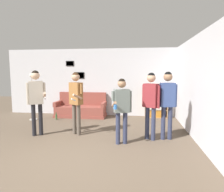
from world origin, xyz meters
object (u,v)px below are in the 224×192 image
at_px(person_watcher_holding_cup, 122,105).
at_px(person_player_foreground_left, 36,95).
at_px(bottle_on_floor, 56,117).
at_px(couch, 81,109).
at_px(person_player_foreground_center, 76,96).
at_px(floor_lamp, 32,95).
at_px(bookshelf, 156,102).
at_px(person_spectator_near_bookshelf, 151,99).
at_px(person_spectator_far_right, 167,98).

bearing_deg(person_watcher_holding_cup, person_player_foreground_left, 171.50).
relative_size(person_player_foreground_left, person_watcher_holding_cup, 1.13).
bearing_deg(bottle_on_floor, couch, 40.97).
xyz_separation_m(couch, person_player_foreground_center, (0.55, -2.32, 0.78)).
relative_size(floor_lamp, bottle_on_floor, 6.48).
bearing_deg(bookshelf, person_spectator_near_bookshelf, -97.89).
relative_size(person_player_foreground_left, person_spectator_far_right, 1.02).
relative_size(person_watcher_holding_cup, bottle_on_floor, 6.02).
height_order(bookshelf, person_spectator_far_right, person_spectator_far_right).
distance_m(couch, person_player_foreground_center, 2.51).
distance_m(bookshelf, floor_lamp, 4.66).
height_order(bookshelf, floor_lamp, floor_lamp).
distance_m(person_player_foreground_center, person_watcher_holding_cup, 1.44).
xyz_separation_m(couch, person_watcher_holding_cup, (1.87, -2.89, 0.67)).
distance_m(person_player_foreground_center, person_spectator_near_bookshelf, 2.04).
xyz_separation_m(person_player_foreground_center, person_spectator_near_bookshelf, (2.03, -0.16, -0.01)).
bearing_deg(floor_lamp, person_watcher_holding_cup, -30.88).
height_order(couch, bottle_on_floor, couch).
bearing_deg(person_player_foreground_center, floor_lamp, 145.06).
distance_m(bookshelf, bottle_on_floor, 3.84).
height_order(person_spectator_near_bookshelf, bottle_on_floor, person_spectator_near_bookshelf).
height_order(person_player_foreground_center, person_watcher_holding_cup, person_player_foreground_center).
bearing_deg(person_player_foreground_center, bookshelf, 46.26).
distance_m(floor_lamp, person_player_foreground_center, 2.61).
height_order(floor_lamp, bottle_on_floor, floor_lamp).
bearing_deg(person_player_foreground_center, bottle_on_floor, 128.43).
xyz_separation_m(floor_lamp, person_player_foreground_center, (2.13, -1.49, 0.17)).
xyz_separation_m(bookshelf, bottle_on_floor, (-3.71, -0.85, -0.51)).
bearing_deg(person_spectator_far_right, bottle_on_floor, 155.16).
bearing_deg(couch, person_player_foreground_left, -101.12).
xyz_separation_m(couch, bottle_on_floor, (-0.76, -0.66, -0.20)).
height_order(bookshelf, person_spectator_near_bookshelf, person_spectator_near_bookshelf).
distance_m(couch, floor_lamp, 1.89).
relative_size(floor_lamp, person_player_foreground_center, 0.98).
bearing_deg(person_spectator_near_bookshelf, person_spectator_far_right, 9.40).
bearing_deg(couch, person_player_foreground_center, -76.59).
xyz_separation_m(couch, person_player_foreground_left, (-0.50, -2.54, 0.82)).
distance_m(person_spectator_far_right, bottle_on_floor, 4.27).
height_order(floor_lamp, person_watcher_holding_cup, floor_lamp).
height_order(floor_lamp, person_spectator_far_right, person_spectator_far_right).
distance_m(person_player_foreground_left, person_spectator_near_bookshelf, 3.08).
distance_m(bookshelf, person_watcher_holding_cup, 3.29).
bearing_deg(floor_lamp, bottle_on_floor, 11.52).
bearing_deg(bottle_on_floor, person_player_foreground_left, -82.04).
xyz_separation_m(person_player_foreground_left, bottle_on_floor, (-0.26, 1.88, -1.02)).
bearing_deg(couch, bottle_on_floor, -139.03).
bearing_deg(person_spectator_far_right, couch, 141.33).
xyz_separation_m(floor_lamp, person_player_foreground_left, (1.08, -1.71, 0.20)).
height_order(couch, person_spectator_near_bookshelf, person_spectator_near_bookshelf).
relative_size(person_player_foreground_center, person_spectator_near_bookshelf, 1.01).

